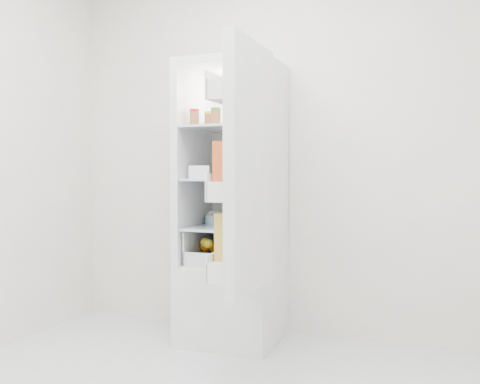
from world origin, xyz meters
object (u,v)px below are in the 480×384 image
at_px(refrigerator, 235,238).
at_px(red_cabbage, 251,213).
at_px(fridge_door, 245,173).
at_px(mushroom_bowl, 215,219).

bearing_deg(refrigerator, red_cabbage, -40.86).
bearing_deg(refrigerator, fridge_door, -64.70).
relative_size(refrigerator, red_cabbage, 9.47).
xyz_separation_m(red_cabbage, mushroom_bowl, (-0.32, 0.18, -0.06)).
height_order(mushroom_bowl, fridge_door, fridge_door).
relative_size(refrigerator, fridge_door, 1.38).
bearing_deg(fridge_door, red_cabbage, 16.07).
xyz_separation_m(mushroom_bowl, fridge_door, (0.47, -0.68, 0.31)).
bearing_deg(mushroom_bowl, red_cabbage, -29.01).
bearing_deg(red_cabbage, fridge_door, -73.77).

